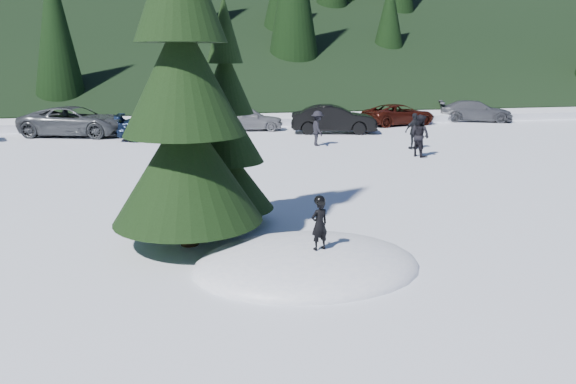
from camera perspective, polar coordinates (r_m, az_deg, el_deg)
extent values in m
plane|color=white|center=(11.08, 1.94, -7.60)|extent=(200.00, 200.00, 0.00)
ellipsoid|color=white|center=(11.08, 1.94, -7.60)|extent=(4.48, 3.52, 0.96)
cylinder|color=black|center=(12.29, -10.06, -2.21)|extent=(0.38, 0.38, 1.40)
cone|color=black|center=(12.04, -10.28, 2.79)|extent=(3.20, 3.20, 2.46)
cone|color=black|center=(11.84, -10.67, 11.66)|extent=(2.54, 2.54, 2.46)
cylinder|color=black|center=(13.75, -6.05, -1.23)|extent=(0.26, 0.26, 1.00)
cone|color=black|center=(13.60, -6.12, 1.46)|extent=(2.20, 2.20, 1.52)
cone|color=black|center=(13.40, -6.25, 6.27)|extent=(1.75, 1.75, 1.52)
cone|color=black|center=(13.30, -6.38, 11.18)|extent=(1.29, 1.29, 1.52)
cone|color=black|center=(13.30, -6.51, 16.13)|extent=(0.84, 0.84, 1.52)
imported|color=black|center=(10.48, 3.21, -3.31)|extent=(0.41, 0.34, 0.97)
imported|color=black|center=(23.51, 13.27, 5.59)|extent=(0.89, 1.00, 1.71)
imported|color=black|center=(25.37, 12.74, 6.05)|extent=(0.97, 0.50, 1.58)
imported|color=black|center=(25.73, 3.03, 6.47)|extent=(0.61, 1.04, 1.59)
imported|color=#464A4D|center=(30.83, -20.78, 6.73)|extent=(5.92, 3.99, 1.51)
imported|color=black|center=(28.26, -12.47, 6.52)|extent=(4.60, 2.14, 1.30)
imported|color=gray|center=(31.15, -4.03, 7.43)|extent=(3.89, 1.91, 1.28)
imported|color=black|center=(30.06, 4.68, 7.39)|extent=(4.74, 2.54, 1.48)
imported|color=black|center=(34.27, 11.20, 7.73)|extent=(4.77, 3.02, 1.23)
imported|color=#4E5055|center=(37.28, 18.49, 7.81)|extent=(4.81, 3.33, 1.29)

